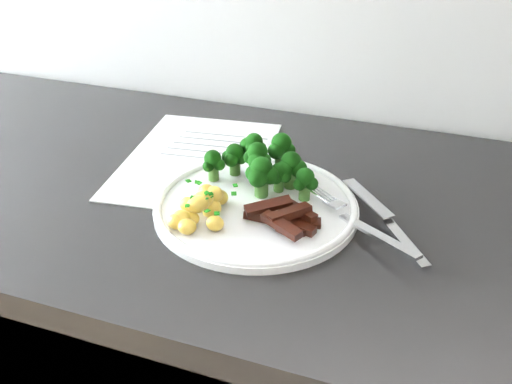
% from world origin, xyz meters
% --- Properties ---
extents(recipe_paper, '(0.27, 0.35, 0.00)m').
position_xyz_m(recipe_paper, '(-0.11, 1.74, 0.93)').
color(recipe_paper, white).
rests_on(recipe_paper, counter).
extents(plate, '(0.29, 0.29, 0.02)m').
position_xyz_m(plate, '(0.03, 1.62, 0.94)').
color(plate, white).
rests_on(plate, counter).
extents(broccoli, '(0.18, 0.12, 0.07)m').
position_xyz_m(broccoli, '(0.02, 1.68, 0.97)').
color(broccoli, '#345F20').
rests_on(broccoli, plate).
extents(potatoes, '(0.08, 0.10, 0.04)m').
position_xyz_m(potatoes, '(-0.03, 1.57, 0.95)').
color(potatoes, gold).
rests_on(potatoes, plate).
extents(beef_strips, '(0.11, 0.09, 0.03)m').
position_xyz_m(beef_strips, '(0.08, 1.59, 0.95)').
color(beef_strips, black).
rests_on(beef_strips, plate).
extents(fork, '(0.17, 0.13, 0.02)m').
position_xyz_m(fork, '(0.18, 1.61, 0.95)').
color(fork, silver).
rests_on(fork, plate).
extents(knife, '(0.14, 0.18, 0.02)m').
position_xyz_m(knife, '(0.22, 1.63, 0.94)').
color(knife, silver).
rests_on(knife, plate).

